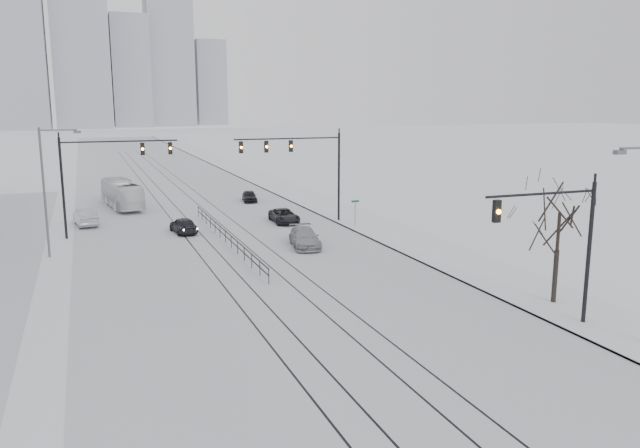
{
  "coord_description": "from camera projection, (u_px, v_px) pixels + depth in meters",
  "views": [
    {
      "loc": [
        -9.79,
        -16.43,
        10.63
      ],
      "look_at": [
        3.7,
        19.2,
        3.2
      ],
      "focal_mm": 35.0,
      "sensor_mm": 36.0,
      "label": 1
    }
  ],
  "objects": [
    {
      "name": "ground",
      "position": [
        421.0,
        431.0,
        20.52
      ],
      "size": [
        500.0,
        500.0,
        0.0
      ],
      "primitive_type": "plane",
      "color": "white",
      "rests_on": "ground"
    },
    {
      "name": "road",
      "position": [
        172.0,
        192.0,
        75.59
      ],
      "size": [
        22.0,
        260.0,
        0.02
      ],
      "primitive_type": "cube",
      "color": "silver",
      "rests_on": "ground"
    },
    {
      "name": "sidewalk_east",
      "position": [
        279.0,
        186.0,
        80.27
      ],
      "size": [
        5.0,
        260.0,
        0.16
      ],
      "primitive_type": "cube",
      "color": "silver",
      "rests_on": "ground"
    },
    {
      "name": "curb",
      "position": [
        261.0,
        187.0,
        79.42
      ],
      "size": [
        0.1,
        260.0,
        0.12
      ],
      "primitive_type": "cube",
      "color": "gray",
      "rests_on": "ground"
    },
    {
      "name": "tram_rails",
      "position": [
        202.0,
        220.0,
        57.23
      ],
      "size": [
        5.3,
        180.0,
        0.01
      ],
      "color": "black",
      "rests_on": "ground"
    },
    {
      "name": "skyline",
      "position": [
        113.0,
        55.0,
        267.55
      ],
      "size": [
        96.0,
        48.0,
        72.0
      ],
      "color": "#989CA7",
      "rests_on": "ground"
    },
    {
      "name": "traffic_mast_near",
      "position": [
        563.0,
        236.0,
        28.9
      ],
      "size": [
        6.1,
        0.37,
        7.0
      ],
      "color": "black",
      "rests_on": "ground"
    },
    {
      "name": "traffic_mast_ne",
      "position": [
        304.0,
        159.0,
        54.37
      ],
      "size": [
        9.6,
        0.37,
        8.0
      ],
      "color": "black",
      "rests_on": "ground"
    },
    {
      "name": "traffic_mast_nw",
      "position": [
        102.0,
        167.0,
        49.53
      ],
      "size": [
        9.1,
        0.37,
        8.0
      ],
      "color": "black",
      "rests_on": "ground"
    },
    {
      "name": "street_light_west",
      "position": [
        48.0,
        183.0,
        42.81
      ],
      "size": [
        2.73,
        0.25,
        9.0
      ],
      "color": "#595B60",
      "rests_on": "ground"
    },
    {
      "name": "bare_tree",
      "position": [
        559.0,
        222.0,
        32.51
      ],
      "size": [
        4.4,
        4.4,
        6.1
      ],
      "color": "black",
      "rests_on": "ground"
    },
    {
      "name": "median_fence",
      "position": [
        225.0,
        236.0,
        47.95
      ],
      "size": [
        0.06,
        24.0,
        1.0
      ],
      "color": "black",
      "rests_on": "ground"
    },
    {
      "name": "street_sign",
      "position": [
        355.0,
        209.0,
        53.69
      ],
      "size": [
        0.7,
        0.06,
        2.4
      ],
      "color": "#595B60",
      "rests_on": "ground"
    },
    {
      "name": "sedan_sb_inner",
      "position": [
        183.0,
        225.0,
        51.5
      ],
      "size": [
        2.06,
        4.09,
        1.34
      ],
      "primitive_type": "imported",
      "rotation": [
        0.0,
        0.0,
        3.27
      ],
      "color": "black",
      "rests_on": "ground"
    },
    {
      "name": "sedan_sb_outer",
      "position": [
        86.0,
        217.0,
        54.72
      ],
      "size": [
        2.24,
        4.74,
        1.5
      ],
      "primitive_type": "imported",
      "rotation": [
        0.0,
        0.0,
        3.29
      ],
      "color": "#AEB1B6",
      "rests_on": "ground"
    },
    {
      "name": "sedan_nb_front",
      "position": [
        284.0,
        216.0,
        56.0
      ],
      "size": [
        2.2,
        4.5,
        1.23
      ],
      "primitive_type": "imported",
      "rotation": [
        0.0,
        0.0,
        -0.03
      ],
      "color": "black",
      "rests_on": "ground"
    },
    {
      "name": "sedan_nb_right",
      "position": [
        305.0,
        238.0,
        46.53
      ],
      "size": [
        2.76,
        5.06,
        1.39
      ],
      "primitive_type": "imported",
      "rotation": [
        0.0,
        0.0,
        -0.18
      ],
      "color": "#94959B",
      "rests_on": "ground"
    },
    {
      "name": "sedan_nb_far",
      "position": [
        250.0,
        196.0,
        67.91
      ],
      "size": [
        1.96,
        3.75,
        1.22
      ],
      "primitive_type": "imported",
      "rotation": [
        0.0,
        0.0,
        -0.15
      ],
      "color": "black",
      "rests_on": "ground"
    },
    {
      "name": "box_truck",
      "position": [
        122.0,
        194.0,
        63.87
      ],
      "size": [
        3.79,
        10.32,
        2.81
      ],
      "primitive_type": "imported",
      "rotation": [
        0.0,
        0.0,
        3.29
      ],
      "color": "white",
      "rests_on": "ground"
    }
  ]
}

